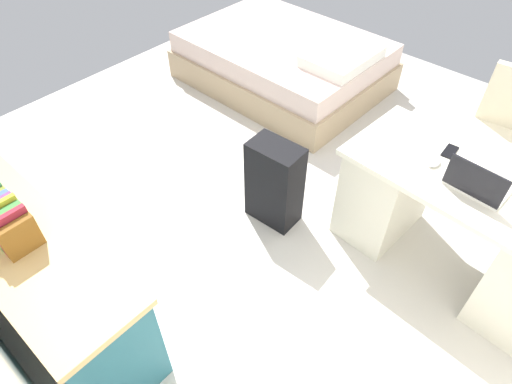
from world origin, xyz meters
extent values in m
plane|color=beige|center=(0.00, 0.00, 0.00)|extent=(5.33, 5.33, 0.00)
cube|color=silver|center=(-1.15, -0.19, 0.73)|extent=(1.48, 0.75, 0.04)
cube|color=beige|center=(-0.66, -0.23, 0.36)|extent=(0.44, 0.62, 0.71)
cylinder|color=black|center=(-1.05, -1.04, 0.02)|extent=(0.52, 0.52, 0.04)
cylinder|color=black|center=(-1.05, -1.04, 0.21)|extent=(0.06, 0.06, 0.42)
cube|color=beige|center=(-1.05, -1.04, 0.46)|extent=(0.50, 0.50, 0.08)
cube|color=#235B6B|center=(0.49, 1.69, 0.35)|extent=(1.76, 0.44, 0.70)
cube|color=tan|center=(0.49, 1.69, 0.72)|extent=(1.80, 0.48, 0.04)
cube|color=#1E4E5B|center=(0.10, 1.47, 0.19)|extent=(0.67, 0.01, 0.25)
cube|color=#1E4E5B|center=(0.89, 1.47, 0.19)|extent=(0.67, 0.01, 0.25)
cube|color=tan|center=(1.08, -1.26, 0.14)|extent=(1.92, 1.43, 0.28)
cube|color=beige|center=(1.08, -1.26, 0.38)|extent=(1.86, 1.37, 0.20)
cube|color=white|center=(0.41, -1.25, 0.53)|extent=(0.49, 0.69, 0.10)
cube|color=black|center=(-0.05, 0.22, 0.32)|extent=(0.37, 0.24, 0.65)
cube|color=silver|center=(-1.17, -0.16, 0.76)|extent=(0.32, 0.24, 0.02)
cube|color=black|center=(-1.16, -0.05, 0.86)|extent=(0.31, 0.03, 0.19)
ellipsoid|color=white|center=(-0.91, -0.17, 0.76)|extent=(0.07, 0.10, 0.03)
cube|color=black|center=(-0.93, -0.34, 0.75)|extent=(0.07, 0.14, 0.01)
cube|color=brown|center=(0.26, 1.69, 0.84)|extent=(0.04, 0.17, 0.19)
cube|color=maroon|center=(0.30, 1.69, 0.85)|extent=(0.03, 0.17, 0.22)
cube|color=#3E873D|center=(0.34, 1.69, 0.85)|extent=(0.04, 0.17, 0.22)
cube|color=gold|center=(0.38, 1.69, 0.86)|extent=(0.02, 0.17, 0.24)
cube|color=#6D3873|center=(0.42, 1.69, 0.85)|extent=(0.03, 0.17, 0.22)
cube|color=#4463BC|center=(0.46, 1.69, 0.85)|extent=(0.03, 0.17, 0.21)
camera|label=1|loc=(-1.41, 1.92, 2.42)|focal=30.78mm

